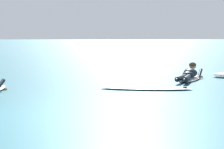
# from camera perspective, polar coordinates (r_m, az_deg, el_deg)

# --- Properties ---
(ground_plane) EXTENTS (120.00, 120.00, 0.00)m
(ground_plane) POSITION_cam_1_polar(r_m,az_deg,el_deg) (17.70, -3.07, 0.82)
(ground_plane) COLOR #2D6B7A
(surfer_far) EXTENTS (1.32, 2.47, 0.55)m
(surfer_far) POSITION_cam_1_polar(r_m,az_deg,el_deg) (13.52, 9.67, -0.10)
(surfer_far) COLOR white
(surfer_far) RESTS_ON ground
(drifting_surfboard) EXTENTS (2.32, 0.90, 0.16)m
(drifting_surfboard) POSITION_cam_1_polar(r_m,az_deg,el_deg) (11.22, 4.38, -1.71)
(drifting_surfboard) COLOR white
(drifting_surfboard) RESTS_ON ground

